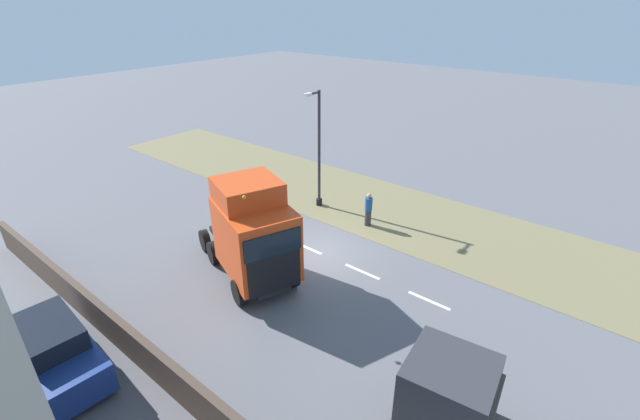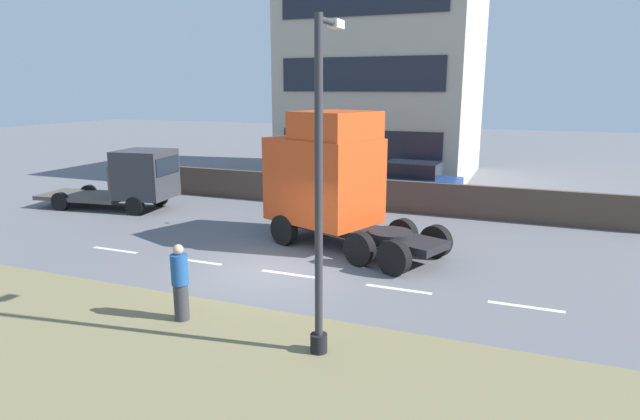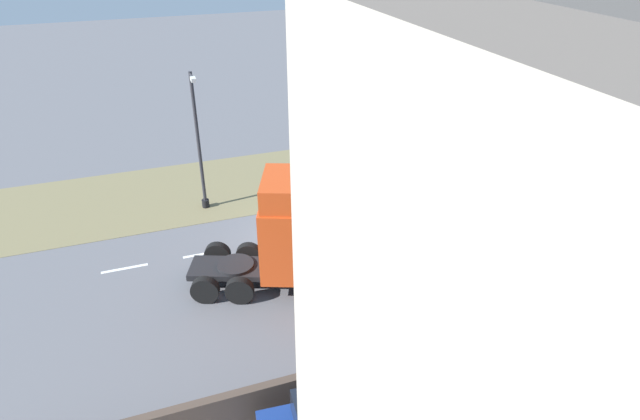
% 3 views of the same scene
% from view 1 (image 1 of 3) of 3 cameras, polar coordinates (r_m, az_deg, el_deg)
% --- Properties ---
extents(ground_plane, '(120.00, 120.00, 0.00)m').
position_cam_1_polar(ground_plane, '(20.34, -0.24, -5.69)').
color(ground_plane, slate).
rests_on(ground_plane, ground).
extents(grass_verge, '(7.00, 44.00, 0.01)m').
position_cam_1_polar(grass_verge, '(24.69, 8.59, 0.18)').
color(grass_verge, olive).
rests_on(grass_verge, ground).
extents(lane_markings, '(0.16, 14.60, 0.00)m').
position_cam_1_polar(lane_markings, '(20.72, -1.75, -5.03)').
color(lane_markings, white).
rests_on(lane_markings, ground).
extents(boundary_wall, '(0.25, 24.00, 1.37)m').
position_cam_1_polar(boundary_wall, '(15.50, -22.78, -17.00)').
color(boundary_wall, '#4C3D33').
rests_on(boundary_wall, ground).
extents(lorry_cab, '(4.56, 6.58, 4.66)m').
position_cam_1_polar(lorry_cab, '(17.49, -8.92, -3.21)').
color(lorry_cab, black).
rests_on(lorry_cab, ground).
extents(flatbed_truck, '(2.81, 6.41, 2.65)m').
position_cam_1_polar(flatbed_truck, '(12.63, 18.92, -23.80)').
color(flatbed_truck, '#333338').
rests_on(flatbed_truck, ground).
extents(parked_car, '(2.27, 4.61, 1.96)m').
position_cam_1_polar(parked_car, '(16.32, -31.93, -15.60)').
color(parked_car, navy).
rests_on(parked_car, ground).
extents(lamp_post, '(1.29, 0.35, 6.57)m').
position_cam_1_polar(lamp_post, '(23.65, -0.23, 7.15)').
color(lamp_post, black).
rests_on(lamp_post, ground).
extents(pedestrian, '(0.39, 0.39, 1.83)m').
position_cam_1_polar(pedestrian, '(22.41, 6.46, 0.03)').
color(pedestrian, '#333338').
rests_on(pedestrian, ground).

